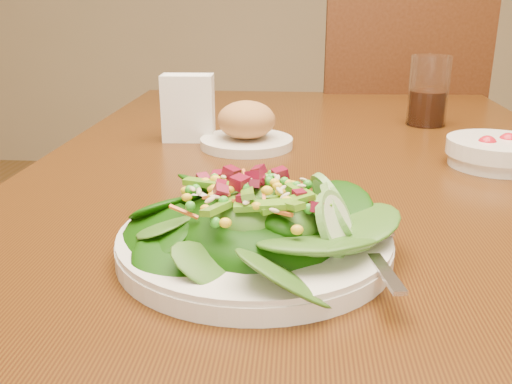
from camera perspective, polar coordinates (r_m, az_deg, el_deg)
dining_table at (r=0.94m, az=6.04°, el=-3.18°), size 0.90×1.40×0.75m
chair_far at (r=1.78m, az=13.11°, el=3.14°), size 0.48×0.48×0.99m
salad_plate at (r=0.58m, az=0.81°, el=-3.50°), size 0.28×0.28×0.08m
bread_plate at (r=0.99m, az=-0.96°, el=6.36°), size 0.16×0.16×0.08m
tomato_bowl at (r=0.96m, az=22.89°, el=3.69°), size 0.15×0.15×0.05m
drinking_glass at (r=1.21m, az=16.82°, el=9.20°), size 0.08×0.08×0.14m
napkin_holder at (r=1.04m, az=-6.80°, el=8.53°), size 0.09×0.05×0.12m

